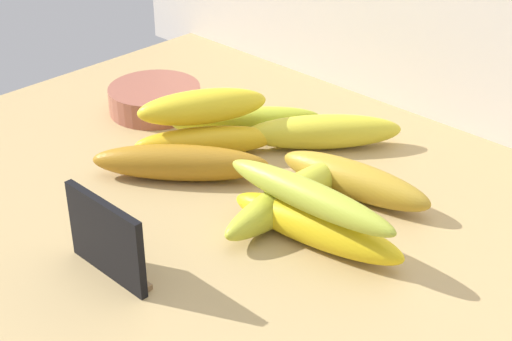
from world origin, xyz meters
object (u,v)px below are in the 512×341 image
object	(u,v)px
banana_3	(206,142)
banana_6	(290,197)
fruit_bowl	(155,99)
banana_2	(323,132)
banana_7	(203,107)
banana_8	(309,196)
banana_0	(316,227)
chalkboard_sign	(107,241)
banana_5	(354,180)
banana_1	(247,120)
banana_4	(180,163)

from	to	relation	value
banana_3	banana_6	distance (cm)	16.66
fruit_bowl	banana_2	xyz separation A→B (cm)	(23.74, 7.89, 0.43)
banana_7	banana_8	bearing A→B (deg)	-15.69
banana_0	banana_8	size ratio (longest dim) A/B	0.96
banana_3	chalkboard_sign	bearing A→B (deg)	-64.19
banana_0	banana_6	bearing A→B (deg)	156.74
banana_0	banana_5	size ratio (longest dim) A/B	1.06
chalkboard_sign	banana_6	distance (cm)	21.15
chalkboard_sign	banana_0	world-z (taller)	chalkboard_sign
banana_5	banana_8	world-z (taller)	banana_8
fruit_bowl	banana_1	size ratio (longest dim) A/B	0.65
banana_0	banana_3	distance (cm)	22.79
chalkboard_sign	banana_3	size ratio (longest dim) A/B	0.62
banana_1	banana_8	bearing A→B (deg)	-31.22
banana_7	banana_2	bearing A→B (deg)	46.62
chalkboard_sign	banana_5	world-z (taller)	chalkboard_sign
chalkboard_sign	banana_1	xyz separation A→B (cm)	(-11.92, 30.94, -2.06)
chalkboard_sign	banana_4	size ratio (longest dim) A/B	0.53
banana_0	banana_5	world-z (taller)	banana_5
banana_2	banana_7	world-z (taller)	banana_7
fruit_bowl	banana_5	world-z (taller)	banana_5
banana_3	banana_6	xyz separation A→B (cm)	(16.45, -2.64, 0.16)
banana_0	banana_8	xyz separation A→B (cm)	(-0.70, -0.49, 3.68)
chalkboard_sign	banana_0	bearing A→B (deg)	58.31
banana_1	banana_6	xyz separation A→B (cm)	(17.22, -10.54, 0.27)
banana_3	banana_8	xyz separation A→B (cm)	(21.51, -5.60, 3.81)
banana_5	banana_3	bearing A→B (deg)	-165.22
banana_0	banana_3	bearing A→B (deg)	167.03
banana_4	banana_8	bearing A→B (deg)	1.29
fruit_bowl	banana_0	xyz separation A→B (cm)	(36.92, -8.99, 0.27)
chalkboard_sign	banana_5	xyz separation A→B (cm)	(8.07, 28.10, -1.72)
banana_1	banana_5	size ratio (longest dim) A/B	1.04
banana_4	banana_6	xyz separation A→B (cm)	(14.32, 3.40, -0.10)
banana_4	banana_7	world-z (taller)	banana_7
banana_7	banana_8	world-z (taller)	banana_7
chalkboard_sign	banana_0	xyz separation A→B (cm)	(11.07, 17.92, -1.82)
chalkboard_sign	banana_3	bearing A→B (deg)	115.81
banana_4	banana_5	size ratio (longest dim) A/B	1.11
chalkboard_sign	banana_7	distance (cm)	26.99
chalkboard_sign	banana_5	bearing A→B (deg)	73.98
banana_8	banana_7	bearing A→B (deg)	164.31
chalkboard_sign	banana_8	world-z (taller)	chalkboard_sign
banana_2	banana_6	size ratio (longest dim) A/B	0.97
banana_4	banana_1	bearing A→B (deg)	101.78
fruit_bowl	banana_2	distance (cm)	25.02
banana_2	banana_8	size ratio (longest dim) A/B	0.96
banana_1	banana_7	world-z (taller)	banana_7
banana_2	banana_6	distance (cm)	16.20
banana_5	banana_8	bearing A→B (deg)	-77.86
banana_0	banana_2	bearing A→B (deg)	127.98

